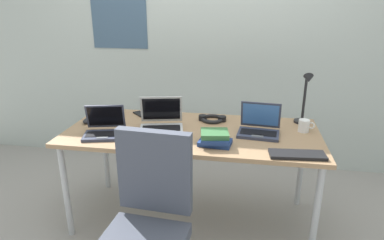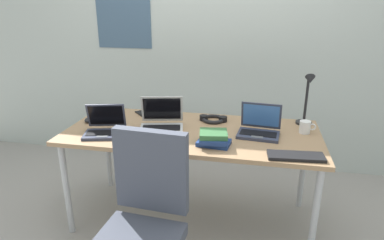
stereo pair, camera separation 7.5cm
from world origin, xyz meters
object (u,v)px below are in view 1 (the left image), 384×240
book_stack (215,138)px  coffee_mug (304,126)px  desk_lamp (305,99)px  laptop_center (161,123)px  laptop_back_left (259,128)px  laptop_back_right (104,129)px  computer_mouse (87,121)px  headphones (212,119)px  cell_phone (140,114)px  external_keyboard (297,155)px  pill_bottle (251,118)px

book_stack → coffee_mug: size_ratio=1.96×
desk_lamp → book_stack: desk_lamp is taller
laptop_center → laptop_back_left: laptop_center is taller
laptop_back_right → computer_mouse: (-0.23, 0.21, -0.02)m
laptop_center → headphones: laptop_center is taller
desk_lamp → book_stack: bearing=-140.8°
laptop_center → coffee_mug: bearing=6.7°
cell_phone → book_stack: 0.84m
book_stack → coffee_mug: (0.60, 0.34, -0.00)m
laptop_back_left → external_keyboard: 0.40m
computer_mouse → headphones: bearing=7.1°
computer_mouse → coffee_mug: (1.60, 0.09, 0.03)m
computer_mouse → book_stack: 1.03m
desk_lamp → coffee_mug: (-0.01, -0.16, -0.15)m
pill_bottle → laptop_center: bearing=-159.5°
laptop_center → laptop_back_left: 0.70m
laptop_back_right → book_stack: laptop_back_right is taller
laptop_center → coffee_mug: size_ratio=3.17×
laptop_back_right → laptop_back_left: bearing=10.9°
laptop_back_right → computer_mouse: 0.31m
laptop_center → cell_phone: 0.39m
computer_mouse → desk_lamp: bearing=3.3°
laptop_back_left → coffee_mug: bearing=16.6°
desk_lamp → headphones: (-0.68, -0.04, -0.18)m
laptop_back_left → cell_phone: laptop_back_left is taller
external_keyboard → computer_mouse: 1.54m
desk_lamp → headphones: bearing=-176.5°
cell_phone → headphones: size_ratio=0.64×
laptop_back_left → coffee_mug: laptop_back_left is taller
headphones → laptop_back_right: bearing=-149.3°
computer_mouse → book_stack: bearing=-19.4°
cell_phone → headphones: 0.60m
laptop_center → laptop_back_left: size_ratio=1.19×
laptop_center → book_stack: size_ratio=1.62×
laptop_back_left → book_stack: bearing=-139.4°
coffee_mug → pill_bottle: bearing=161.8°
computer_mouse → cell_phone: size_ratio=0.71×
laptop_back_left → laptop_back_right: bearing=-169.1°
desk_lamp → laptop_back_right: desk_lamp is taller
laptop_center → book_stack: laptop_center is taller
desk_lamp → computer_mouse: desk_lamp is taller
desk_lamp → coffee_mug: desk_lamp is taller
laptop_back_left → pill_bottle: laptop_back_left is taller
computer_mouse → laptop_back_right: bearing=-47.3°
laptop_back_right → pill_bottle: size_ratio=4.04×
computer_mouse → book_stack: size_ratio=0.43×
coffee_mug → headphones: bearing=169.7°
laptop_back_right → headphones: laptop_back_right is taller
desk_lamp → coffee_mug: size_ratio=3.54×
coffee_mug → cell_phone: bearing=172.3°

